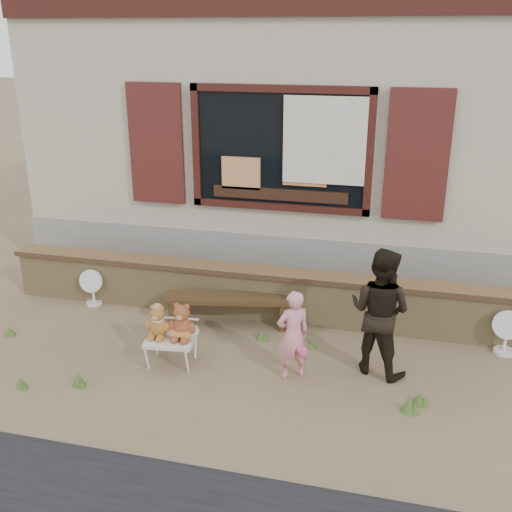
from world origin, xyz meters
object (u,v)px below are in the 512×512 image
(folding_chair, at_px, (171,340))
(teddy_bear_right, at_px, (182,321))
(child, at_px, (293,335))
(teddy_bear_left, at_px, (158,321))
(adult, at_px, (380,312))
(bench, at_px, (229,304))

(folding_chair, bearing_deg, teddy_bear_right, 0.00)
(teddy_bear_right, xyz_separation_m, child, (1.24, 0.05, -0.04))
(teddy_bear_left, bearing_deg, adult, 4.12)
(folding_chair, relative_size, child, 0.58)
(bench, xyz_separation_m, folding_chair, (-0.36, -1.06, -0.00))
(child, relative_size, adult, 0.70)
(child, bearing_deg, adult, 169.90)
(teddy_bear_right, distance_m, child, 1.24)
(folding_chair, distance_m, adult, 2.33)
(folding_chair, relative_size, adult, 0.41)
(teddy_bear_left, bearing_deg, teddy_bear_right, -0.00)
(teddy_bear_left, distance_m, child, 1.52)
(bench, distance_m, teddy_bear_left, 1.21)
(teddy_bear_left, bearing_deg, child, -3.16)
(folding_chair, relative_size, teddy_bear_right, 1.35)
(bench, distance_m, child, 1.44)
(folding_chair, xyz_separation_m, child, (1.38, 0.06, 0.21))
(adult, bearing_deg, folding_chair, 33.25)
(bench, height_order, child, child)
(bench, distance_m, adult, 2.05)
(folding_chair, height_order, adult, adult)
(adult, bearing_deg, teddy_bear_left, 32.99)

